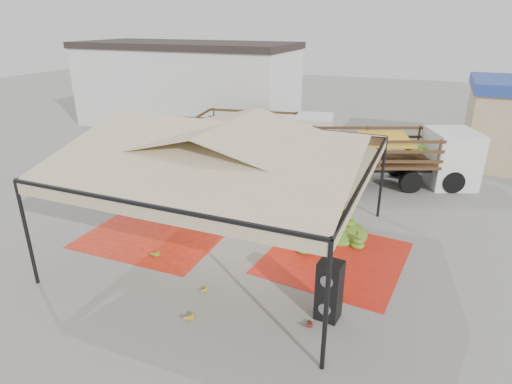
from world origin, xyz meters
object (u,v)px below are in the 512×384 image
at_px(truck_right, 399,152).
at_px(banana_heap, 304,211).
at_px(speaker_stack, 329,290).
at_px(truck_left, 271,131).
at_px(vendor, 276,167).

bearing_deg(truck_right, banana_heap, -137.64).
bearing_deg(speaker_stack, truck_left, 123.35).
height_order(speaker_stack, truck_right, truck_right).
relative_size(vendor, truck_right, 0.25).
bearing_deg(banana_heap, truck_right, 65.11).
distance_m(speaker_stack, truck_right, 10.17).
bearing_deg(vendor, banana_heap, 150.56).
distance_m(vendor, truck_right, 5.36).
xyz_separation_m(speaker_stack, vendor, (-4.20, 7.65, 0.13)).
height_order(banana_heap, vendor, vendor).
bearing_deg(speaker_stack, vendor, 124.95).
xyz_separation_m(banana_heap, truck_left, (-3.90, 6.88, 0.89)).
xyz_separation_m(vendor, truck_right, (4.72, 2.48, 0.56)).
xyz_separation_m(vendor, truck_left, (-1.72, 3.89, 0.52)).
relative_size(banana_heap, truck_right, 0.68).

